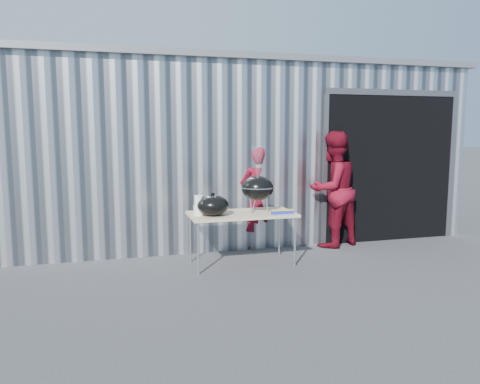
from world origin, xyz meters
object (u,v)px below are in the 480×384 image
object	(u,v)px
folding_table	(242,216)
person_bystander	(333,189)
kettle_grill	(258,183)
person_cook	(254,197)

from	to	relation	value
folding_table	person_bystander	distance (m)	1.87
kettle_grill	person_bystander	bearing A→B (deg)	22.53
folding_table	kettle_grill	size ratio (longest dim) A/B	1.59
folding_table	person_cook	xyz separation A→B (m)	(0.46, 0.87, 0.12)
folding_table	person_bystander	world-z (taller)	person_bystander
person_cook	person_bystander	size ratio (longest dim) A/B	0.88
kettle_grill	person_bystander	distance (m)	1.64
person_cook	person_bystander	world-z (taller)	person_bystander
kettle_grill	person_bystander	size ratio (longest dim) A/B	0.50
folding_table	kettle_grill	bearing A→B (deg)	3.47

